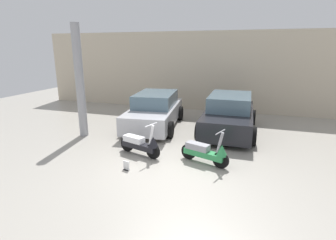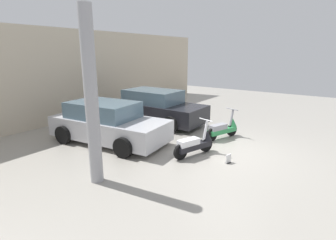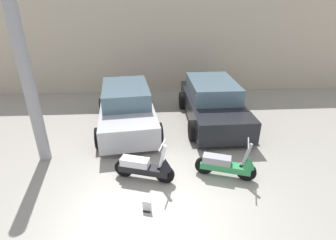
# 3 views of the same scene
# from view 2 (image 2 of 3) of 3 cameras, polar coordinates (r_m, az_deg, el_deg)

# --- Properties ---
(ground_plane) EXTENTS (28.00, 28.00, 0.00)m
(ground_plane) POSITION_cam_2_polar(r_m,az_deg,el_deg) (8.85, 12.96, -6.60)
(ground_plane) COLOR #9E998E
(wall_back) EXTENTS (19.60, 0.12, 4.17)m
(wall_back) POSITION_cam_2_polar(r_m,az_deg,el_deg) (13.24, -18.99, 9.23)
(wall_back) COLOR beige
(wall_back) RESTS_ON ground_plane
(scooter_front_left) EXTENTS (1.52, 0.75, 1.09)m
(scooter_front_left) POSITION_cam_2_polar(r_m,az_deg,el_deg) (8.23, 6.03, -5.04)
(scooter_front_left) COLOR black
(scooter_front_left) RESTS_ON ground_plane
(scooter_front_right) EXTENTS (1.49, 0.77, 1.08)m
(scooter_front_right) POSITION_cam_2_polar(r_m,az_deg,el_deg) (9.99, 12.02, -1.76)
(scooter_front_right) COLOR black
(scooter_front_right) RESTS_ON ground_plane
(car_rear_left) EXTENTS (2.44, 4.43, 1.44)m
(car_rear_left) POSITION_cam_2_polar(r_m,az_deg,el_deg) (9.54, -12.94, -0.68)
(car_rear_left) COLOR #B7B7BC
(car_rear_left) RESTS_ON ground_plane
(car_rear_center) EXTENTS (2.16, 4.39, 1.49)m
(car_rear_center) POSITION_cam_2_polar(r_m,az_deg,el_deg) (11.90, -2.54, 2.79)
(car_rear_center) COLOR black
(car_rear_center) RESTS_ON ground_plane
(placard_near_left_scooter) EXTENTS (0.20, 0.16, 0.26)m
(placard_near_left_scooter) POSITION_cam_2_polar(r_m,az_deg,el_deg) (7.91, 12.98, -8.33)
(placard_near_left_scooter) COLOR black
(placard_near_left_scooter) RESTS_ON ground_plane
(support_column_side) EXTENTS (0.32, 0.32, 4.17)m
(support_column_side) POSITION_cam_2_polar(r_m,az_deg,el_deg) (6.35, -16.35, 4.40)
(support_column_side) COLOR #99999E
(support_column_side) RESTS_ON ground_plane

